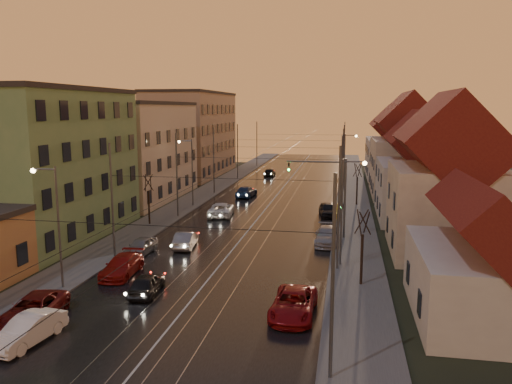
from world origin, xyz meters
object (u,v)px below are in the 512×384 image
Objects in this scene: street_lamp_0 at (54,215)px; street_lamp_1 at (346,202)px; parked_left_3 at (141,246)px; parked_left_1 at (33,310)px; parked_right_1 at (327,236)px; driving_car_4 at (270,172)px; parked_left_0 at (28,330)px; street_lamp_2 at (190,166)px; traffic_light_mast at (334,188)px; parked_right_0 at (294,304)px; driving_car_3 at (246,192)px; driving_car_2 at (221,209)px; street_lamp_3 at (347,156)px; driving_car_1 at (186,239)px; parked_left_2 at (122,266)px; parked_right_2 at (328,210)px; driving_car_0 at (147,284)px.

street_lamp_1 is (18.21, 8.00, 0.00)m from street_lamp_0.
parked_left_3 is (2.15, 8.28, -4.22)m from street_lamp_0.
parked_right_1 reaches higher than parked_left_1.
driving_car_4 reaches higher than parked_left_0.
street_lamp_1 is 7.49m from parked_right_1.
street_lamp_0 is 8.80m from parked_left_0.
street_lamp_2 is 1.11× the size of traffic_light_mast.
driving_car_4 is 58.62m from parked_right_0.
street_lamp_0 reaches higher than traffic_light_mast.
parked_left_1 is (-15.59, -20.85, -3.90)m from traffic_light_mast.
street_lamp_1 reaches higher than driving_car_3.
street_lamp_0 is at bearing -100.93° from parked_left_3.
driving_car_2 reaches higher than parked_right_0.
parked_left_1 is (-16.70, -48.85, -4.19)m from street_lamp_3.
street_lamp_2 is 1.56× the size of parked_right_0.
street_lamp_2 is at bearing 102.40° from parked_left_0.
street_lamp_3 reaches higher than driving_car_1.
street_lamp_1 is 50.07m from driving_car_4.
street_lamp_1 is at bearing -47.68° from street_lamp_2.
street_lamp_3 reaches higher than driving_car_4.
driving_car_2 is at bearing 114.32° from parked_right_0.
traffic_light_mast is at bearing 141.82° from driving_car_2.
parked_left_2 is 1.22× the size of parked_left_3.
street_lamp_0 is 1.60× the size of parked_right_1.
driving_car_4 is 32.73m from parked_right_2.
street_lamp_0 reaches higher than driving_car_3.
street_lamp_2 reaches higher than traffic_light_mast.
driving_car_3 is 42.76m from parked_left_0.
driving_car_2 is 11.54m from parked_right_2.
driving_car_3 is at bearing 89.54° from driving_car_4.
street_lamp_0 is 2.04× the size of driving_car_0.
parked_right_2 reaches higher than parked_left_3.
driving_car_4 is at bearing 101.50° from parked_right_0.
street_lamp_1 is 16.61m from parked_left_3.
driving_car_2 reaches higher than parked_left_1.
driving_car_1 is at bearing 44.80° from parked_left_3.
street_lamp_0 and street_lamp_3 have the same top height.
driving_car_1 is (-12.04, -5.17, -3.91)m from traffic_light_mast.
driving_car_3 is 1.04× the size of parked_left_2.
driving_car_4 is 0.83× the size of parked_left_1.
driving_car_2 reaches higher than driving_car_3.
driving_car_2 is 1.05× the size of parked_right_0.
parked_left_1 is 1.16× the size of parked_right_2.
parked_right_0 is at bearing -5.71° from street_lamp_0.
parked_right_1 is (10.72, 13.86, 0.06)m from driving_car_0.
parked_left_3 is 0.78× the size of parked_right_1.
driving_car_4 is at bearing 79.47° from street_lamp_2.
street_lamp_3 is 45.69m from driving_car_0.
driving_car_3 is 27.38m from parked_left_3.
parked_left_0 is at bearing -106.72° from street_lamp_3.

